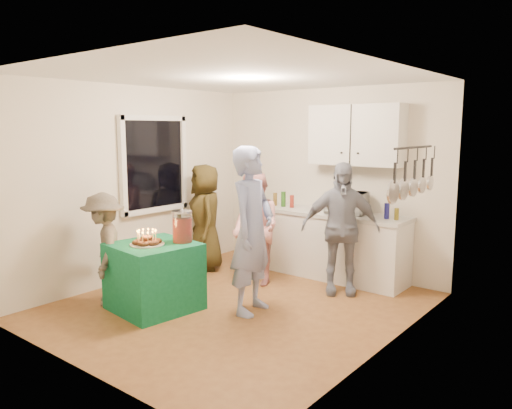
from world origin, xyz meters
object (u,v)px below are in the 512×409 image
Objects in this scene: counter at (328,246)px; woman_back_right at (340,228)px; punch_jar at (182,227)px; man_birthday at (252,230)px; microwave at (346,203)px; child_near_left at (104,249)px; woman_back_center at (256,228)px; party_table at (154,276)px; woman_back_left at (205,217)px.

woman_back_right is (0.48, -0.53, 0.39)m from counter.
man_birthday reaches higher than punch_jar.
child_near_left reaches higher than microwave.
woman_back_right reaches higher than child_near_left.
man_birthday is at bearing -39.25° from woman_back_center.
counter is 2.25m from punch_jar.
child_near_left is (-0.60, -0.23, 0.27)m from party_table.
man_birthday is (0.72, 0.37, -0.00)m from punch_jar.
microwave is 0.29× the size of man_birthday.
counter is 1.43× the size of woman_back_left.
party_table is 2.31m from woman_back_right.
woman_back_right reaches higher than punch_jar.
woman_back_left is at bearing 128.68° from child_near_left.
woman_back_left reaches higher than party_table.
party_table is 0.64m from punch_jar.
counter is 1.19× the size of man_birthday.
counter is at bearing 168.21° from microwave.
counter is 1.80m from woman_back_left.
woman_back_right is (1.36, 1.82, 0.44)m from party_table.
punch_jar is 0.18× the size of man_birthday.
microwave reaches higher than party_table.
man_birthday is 1.42× the size of child_near_left.
child_near_left is at bearing -167.29° from woman_back_right.
counter is at bearing 61.76° from woman_back_left.
microwave is 3.14m from child_near_left.
child_near_left is (0.10, -1.78, -0.11)m from woman_back_left.
child_near_left is (-0.80, -0.49, -0.28)m from punch_jar.
woman_back_right is at bearing -48.08° from counter.
man_birthday is (0.92, 0.63, 0.55)m from party_table.
woman_back_right reaches higher than microwave.
counter is at bearing 98.41° from woman_back_right.
woman_back_left reaches higher than child_near_left.
man_birthday is at bearing 5.40° from woman_back_left.
man_birthday is (0.04, -1.71, 0.50)m from counter.
microwave is at bearing 63.95° from party_table.
man_birthday is at bearing -88.77° from counter.
man_birthday is at bearing -109.41° from microwave.
man_birthday reaches higher than woman_back_right.
counter is 4.16× the size of microwave.
woman_back_right reaches higher than party_table.
counter is 1.79m from man_birthday.
woman_back_center is 0.91× the size of woman_back_right.
party_table is 1.53m from woman_back_center.
woman_back_right is (2.06, 0.27, 0.05)m from woman_back_left.
woman_back_right is at bearing 81.74° from child_near_left.
child_near_left is at bearing -119.89° from counter.
party_table is 0.46× the size of man_birthday.
child_near_left is (-1.52, -0.86, -0.27)m from man_birthday.
party_table is at bearing 56.42° from child_near_left.
counter is at bearing -10.39° from man_birthday.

